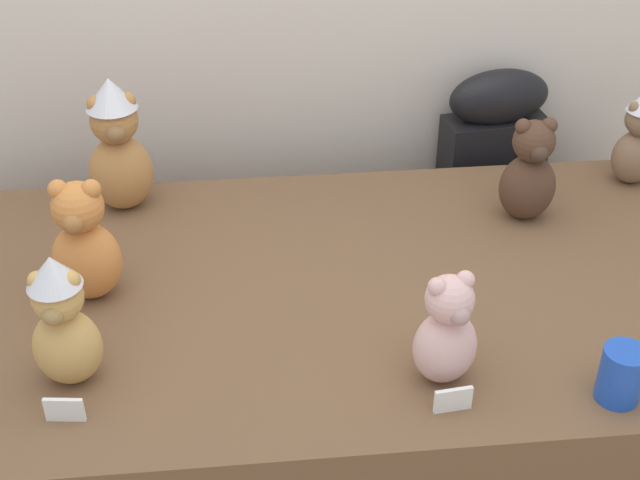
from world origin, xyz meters
TOP-DOWN VIEW (x-y plane):
  - display_table at (0.00, 0.25)m, footprint 1.87×0.96m
  - instrument_case at (0.54, 0.86)m, footprint 0.29×0.16m
  - teddy_bear_ginger at (-0.48, 0.27)m, footprint 0.15×0.13m
  - teddy_bear_blush at (0.20, -0.05)m, footprint 0.14×0.13m
  - teddy_bear_cocoa at (0.51, 0.48)m, footprint 0.13×0.12m
  - teddy_bear_caramel at (-0.44, 0.62)m, footprint 0.17×0.15m
  - teddy_bear_mocha at (0.83, 0.61)m, footprint 0.12×0.11m
  - teddy_bear_honey at (-0.49, 0.01)m, footprint 0.13×0.12m
  - party_cup_blue at (0.50, -0.14)m, footprint 0.08×0.08m
  - name_card_front_left at (-0.49, -0.09)m, footprint 0.07×0.02m
  - name_card_front_middle at (0.20, -0.14)m, footprint 0.07×0.02m

SIDE VIEW (x-z plane):
  - display_table at x=0.00m, z-range 0.00..0.76m
  - instrument_case at x=0.54m, z-range 0.00..0.98m
  - name_card_front_left at x=-0.49m, z-range 0.76..0.81m
  - name_card_front_middle at x=0.20m, z-range 0.76..0.81m
  - party_cup_blue at x=0.50m, z-range 0.76..0.87m
  - teddy_bear_blush at x=0.20m, z-range 0.75..0.99m
  - teddy_bear_cocoa at x=0.51m, z-range 0.75..1.01m
  - teddy_bear_mocha at x=0.83m, z-range 0.76..1.01m
  - teddy_bear_ginger at x=-0.48m, z-range 0.75..1.03m
  - teddy_bear_honey at x=-0.49m, z-range 0.76..1.04m
  - teddy_bear_caramel at x=-0.44m, z-range 0.76..1.09m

